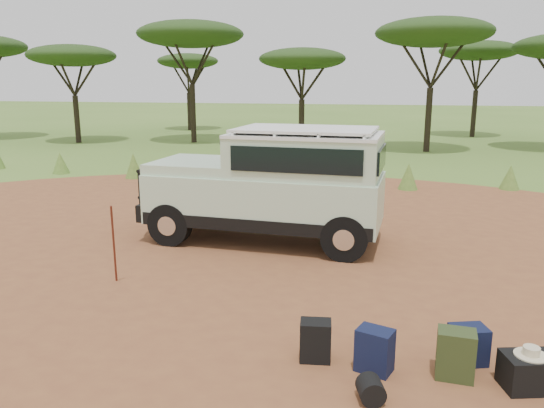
% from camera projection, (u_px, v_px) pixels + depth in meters
% --- Properties ---
extents(ground, '(140.00, 140.00, 0.00)m').
position_uv_depth(ground, '(230.00, 280.00, 8.76)').
color(ground, '#51762A').
rests_on(ground, ground).
extents(dirt_clearing, '(23.00, 23.00, 0.01)m').
position_uv_depth(dirt_clearing, '(230.00, 279.00, 8.76)').
color(dirt_clearing, brown).
rests_on(dirt_clearing, ground).
extents(grass_fringe, '(36.60, 1.60, 0.90)m').
position_uv_depth(grass_fringe, '(315.00, 171.00, 16.87)').
color(grass_fringe, '#51762A').
rests_on(grass_fringe, ground).
extents(acacia_treeline, '(46.70, 13.20, 6.26)m').
position_uv_depth(acacia_treeline, '(363.00, 47.00, 26.29)').
color(acacia_treeline, black).
rests_on(acacia_treeline, ground).
extents(safari_vehicle, '(4.90, 2.15, 2.33)m').
position_uv_depth(safari_vehicle, '(273.00, 187.00, 10.63)').
color(safari_vehicle, beige).
rests_on(safari_vehicle, ground).
extents(walking_staff, '(0.22, 0.35, 1.35)m').
position_uv_depth(walking_staff, '(114.00, 245.00, 8.38)').
color(walking_staff, maroon).
rests_on(walking_staff, ground).
extents(backpack_black, '(0.39, 0.31, 0.49)m').
position_uv_depth(backpack_black, '(315.00, 341.00, 6.18)').
color(backpack_black, black).
rests_on(backpack_black, ground).
extents(backpack_navy, '(0.46, 0.39, 0.51)m').
position_uv_depth(backpack_navy, '(375.00, 351.00, 5.93)').
color(backpack_navy, '#121839').
rests_on(backpack_navy, ground).
extents(backpack_olive, '(0.42, 0.32, 0.56)m').
position_uv_depth(backpack_olive, '(456.00, 355.00, 5.80)').
color(backpack_olive, '#303E1C').
rests_on(backpack_olive, ground).
extents(duffel_navy, '(0.48, 0.41, 0.45)m').
position_uv_depth(duffel_navy, '(468.00, 345.00, 6.12)').
color(duffel_navy, '#121839').
rests_on(duffel_navy, ground).
extents(hard_case, '(0.63, 0.52, 0.38)m').
position_uv_depth(hard_case, '(529.00, 372.00, 5.61)').
color(hard_case, black).
rests_on(hard_case, ground).
extents(stuff_sack, '(0.33, 0.33, 0.27)m').
position_uv_depth(stuff_sack, '(371.00, 390.00, 5.39)').
color(stuff_sack, black).
rests_on(stuff_sack, ground).
extents(safari_hat, '(0.34, 0.34, 0.10)m').
position_uv_depth(safari_hat, '(531.00, 353.00, 5.56)').
color(safari_hat, beige).
rests_on(safari_hat, hard_case).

